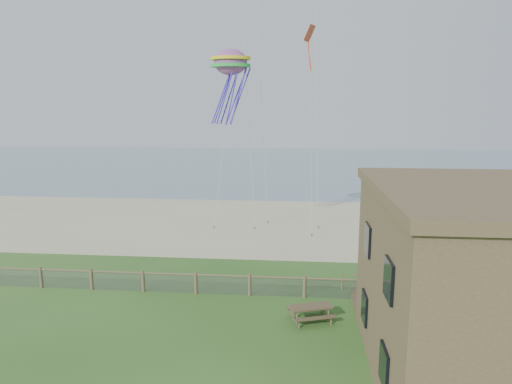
% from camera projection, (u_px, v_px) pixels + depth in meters
% --- Properties ---
extents(ground, '(160.00, 160.00, 0.00)m').
position_uv_depth(ground, '(235.00, 353.00, 19.20)').
color(ground, '#264F1B').
rests_on(ground, ground).
extents(sand_beach, '(72.00, 20.00, 0.02)m').
position_uv_depth(sand_beach, '(268.00, 223.00, 40.75)').
color(sand_beach, tan).
rests_on(sand_beach, ground).
extents(ocean, '(160.00, 68.00, 0.02)m').
position_uv_depth(ocean, '(284.00, 164.00, 83.84)').
color(ocean, slate).
rests_on(ocean, ground).
extents(chainlink_fence, '(36.20, 0.20, 1.25)m').
position_uv_depth(chainlink_fence, '(250.00, 286.00, 24.98)').
color(chainlink_fence, brown).
rests_on(chainlink_fence, ground).
extents(motel_deck, '(15.00, 2.00, 0.50)m').
position_uv_depth(motel_deck, '(505.00, 308.00, 22.89)').
color(motel_deck, brown).
rests_on(motel_deck, ground).
extents(picnic_table, '(2.43, 2.11, 0.86)m').
position_uv_depth(picnic_table, '(311.00, 312.00, 22.04)').
color(picnic_table, brown).
rests_on(picnic_table, ground).
extents(octopus_kite, '(3.39, 2.76, 6.11)m').
position_uv_depth(octopus_kite, '(231.00, 84.00, 33.77)').
color(octopus_kite, '#FF2847').
extents(kite_red, '(1.96, 1.68, 2.48)m').
position_uv_depth(kite_red, '(309.00, 43.00, 30.18)').
color(kite_red, '#C54322').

